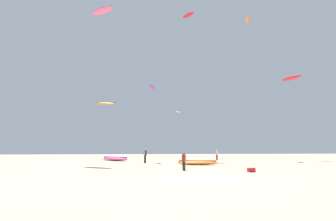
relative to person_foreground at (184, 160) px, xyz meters
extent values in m
plane|color=#C6B28C|center=(-0.18, -5.46, -0.90)|extent=(120.00, 120.00, 0.00)
cylinder|color=#2D2D33|center=(-0.04, 0.08, -0.52)|extent=(0.14, 0.14, 0.76)
cylinder|color=#2D2D33|center=(0.04, -0.08, -0.52)|extent=(0.14, 0.14, 0.76)
cylinder|color=#B21E23|center=(0.00, 0.00, 0.15)|extent=(0.35, 0.35, 0.57)
cylinder|color=#936B4C|center=(-0.10, 0.18, 0.12)|extent=(0.10, 0.10, 0.53)
cylinder|color=#936B4C|center=(0.10, -0.18, 0.12)|extent=(0.10, 0.10, 0.53)
sphere|color=#936B4C|center=(0.00, 0.00, 0.54)|extent=(0.21, 0.21, 0.21)
cylinder|color=#B21E23|center=(8.04, 16.90, -0.49)|extent=(0.15, 0.15, 0.82)
cylinder|color=#B21E23|center=(8.19, 17.01, -0.49)|extent=(0.15, 0.15, 0.82)
cylinder|color=silver|center=(8.12, 16.96, 0.23)|extent=(0.38, 0.38, 0.62)
cylinder|color=beige|center=(7.93, 16.83, 0.21)|extent=(0.11, 0.11, 0.57)
cylinder|color=beige|center=(8.30, 17.08, 0.21)|extent=(0.11, 0.11, 0.57)
sphere|color=beige|center=(8.12, 16.96, 0.66)|extent=(0.22, 0.22, 0.22)
cylinder|color=black|center=(-3.19, 11.11, -0.46)|extent=(0.16, 0.16, 0.87)
cylinder|color=black|center=(-3.10, 11.29, -0.46)|extent=(0.16, 0.16, 0.87)
cylinder|color=#2D2D33|center=(-3.14, 11.20, 0.30)|extent=(0.40, 0.40, 0.66)
cylinder|color=beige|center=(-3.25, 10.99, 0.27)|extent=(0.12, 0.12, 0.60)
cylinder|color=beige|center=(-3.03, 11.41, 0.27)|extent=(0.12, 0.12, 0.60)
sphere|color=beige|center=(-3.14, 11.20, 0.75)|extent=(0.24, 0.24, 0.24)
ellipsoid|color=orange|center=(2.64, 6.55, -0.65)|extent=(4.71, 2.22, 0.54)
cylinder|color=#E5598C|center=(2.64, 6.55, -0.45)|extent=(4.12, 1.07, 0.20)
ellipsoid|color=#E5598C|center=(-7.49, 16.51, -0.62)|extent=(4.78, 4.32, 0.56)
cylinder|color=purple|center=(-7.49, 16.51, -0.40)|extent=(3.70, 3.14, 0.22)
cube|color=red|center=(5.03, -1.93, -0.74)|extent=(0.56, 0.36, 0.32)
ellipsoid|color=orange|center=(-10.49, 24.93, 9.22)|extent=(3.93, 1.19, 0.76)
cylinder|color=#2D2D33|center=(-10.49, 24.93, 9.40)|extent=(3.61, 0.20, 0.17)
ellipsoid|color=orange|center=(15.17, 18.76, 24.05)|extent=(1.81, 2.48, 0.47)
cylinder|color=orange|center=(15.17, 18.76, 24.16)|extent=(1.17, 2.01, 0.11)
ellipsoid|color=red|center=(21.23, 16.47, 12.58)|extent=(2.30, 3.67, 0.64)
ellipsoid|color=red|center=(4.12, 18.17, 23.95)|extent=(2.13, 2.57, 0.52)
cylinder|color=green|center=(4.12, 18.17, 24.07)|extent=(1.47, 2.02, 0.11)
ellipsoid|color=purple|center=(-2.25, 13.47, 9.65)|extent=(1.13, 2.22, 0.53)
cylinder|color=green|center=(-2.25, 13.47, 9.75)|extent=(0.59, 1.93, 0.09)
ellipsoid|color=#E5598C|center=(-9.32, 11.23, 19.78)|extent=(3.72, 3.12, 0.69)
cylinder|color=#2D2D33|center=(-9.32, 11.23, 19.95)|extent=(2.91, 2.17, 0.17)
ellipsoid|color=white|center=(4.26, 32.14, 8.90)|extent=(1.76, 1.95, 0.34)
camera|label=1|loc=(-3.54, -20.78, 0.98)|focal=26.07mm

